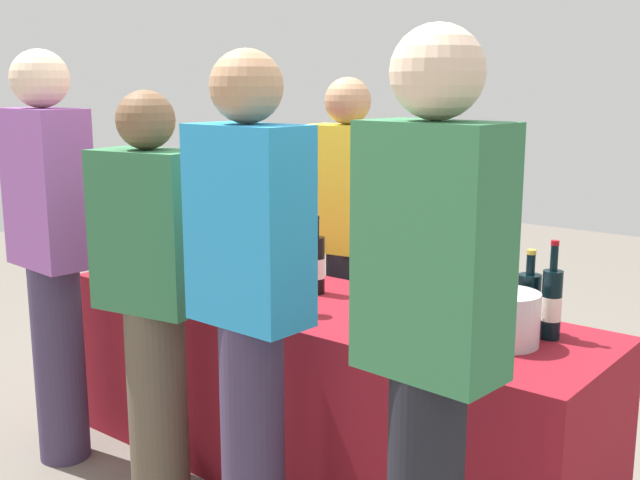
# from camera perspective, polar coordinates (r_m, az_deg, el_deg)

# --- Properties ---
(ground_plane) EXTENTS (12.00, 12.00, 0.00)m
(ground_plane) POSITION_cam_1_polar(r_m,az_deg,el_deg) (3.38, 0.00, -16.53)
(ground_plane) COLOR slate
(tasting_table) EXTENTS (2.29, 0.69, 0.73)m
(tasting_table) POSITION_cam_1_polar(r_m,az_deg,el_deg) (3.22, 0.00, -10.79)
(tasting_table) COLOR maroon
(tasting_table) RESTS_ON ground_plane
(wine_bottle_0) EXTENTS (0.08, 0.08, 0.30)m
(wine_bottle_0) POSITION_cam_1_polar(r_m,az_deg,el_deg) (3.66, -8.97, -0.46)
(wine_bottle_0) COLOR black
(wine_bottle_0) RESTS_ON tasting_table
(wine_bottle_1) EXTENTS (0.07, 0.07, 0.32)m
(wine_bottle_1) POSITION_cam_1_polar(r_m,az_deg,el_deg) (3.20, -0.30, -1.80)
(wine_bottle_1) COLOR black
(wine_bottle_1) RESTS_ON tasting_table
(wine_bottle_2) EXTENTS (0.08, 0.08, 0.33)m
(wine_bottle_2) POSITION_cam_1_polar(r_m,az_deg,el_deg) (3.00, 7.96, -2.83)
(wine_bottle_2) COLOR black
(wine_bottle_2) RESTS_ON tasting_table
(wine_bottle_3) EXTENTS (0.07, 0.07, 0.30)m
(wine_bottle_3) POSITION_cam_1_polar(r_m,az_deg,el_deg) (2.91, 10.66, -3.64)
(wine_bottle_3) COLOR black
(wine_bottle_3) RESTS_ON tasting_table
(wine_bottle_4) EXTENTS (0.08, 0.08, 0.29)m
(wine_bottle_4) POSITION_cam_1_polar(r_m,az_deg,el_deg) (2.81, 14.99, -4.38)
(wine_bottle_4) COLOR black
(wine_bottle_4) RESTS_ON tasting_table
(wine_bottle_5) EXTENTS (0.07, 0.07, 0.34)m
(wine_bottle_5) POSITION_cam_1_polar(r_m,az_deg,el_deg) (2.75, 16.54, -4.46)
(wine_bottle_5) COLOR black
(wine_bottle_5) RESTS_ON tasting_table
(wine_glass_0) EXTENTS (0.07, 0.07, 0.15)m
(wine_glass_0) POSITION_cam_1_polar(r_m,az_deg,el_deg) (3.34, -8.59, -1.67)
(wine_glass_0) COLOR silver
(wine_glass_0) RESTS_ON tasting_table
(wine_glass_1) EXTENTS (0.08, 0.08, 0.15)m
(wine_glass_1) POSITION_cam_1_polar(r_m,az_deg,el_deg) (2.91, -0.92, -3.52)
(wine_glass_1) COLOR silver
(wine_glass_1) RESTS_ON tasting_table
(wine_glass_2) EXTENTS (0.07, 0.07, 0.15)m
(wine_glass_2) POSITION_cam_1_polar(r_m,az_deg,el_deg) (2.75, 7.59, -4.40)
(wine_glass_2) COLOR silver
(wine_glass_2) RESTS_ON tasting_table
(ice_bucket) EXTENTS (0.22, 0.22, 0.18)m
(ice_bucket) POSITION_cam_1_polar(r_m,az_deg,el_deg) (2.66, 13.38, -5.58)
(ice_bucket) COLOR silver
(ice_bucket) RESTS_ON tasting_table
(server_pouring) EXTENTS (0.39, 0.25, 1.61)m
(server_pouring) POSITION_cam_1_polar(r_m,az_deg,el_deg) (3.69, 1.97, 0.48)
(server_pouring) COLOR black
(server_pouring) RESTS_ON ground_plane
(guest_0) EXTENTS (0.40, 0.24, 1.71)m
(guest_0) POSITION_cam_1_polar(r_m,az_deg,el_deg) (3.37, -19.02, -0.18)
(guest_0) COLOR #3F3351
(guest_0) RESTS_ON ground_plane
(guest_1) EXTENTS (0.44, 0.29, 1.56)m
(guest_1) POSITION_cam_1_polar(r_m,az_deg,el_deg) (2.92, -12.09, -3.63)
(guest_1) COLOR brown
(guest_1) RESTS_ON ground_plane
(guest_2) EXTENTS (0.39, 0.23, 1.69)m
(guest_2) POSITION_cam_1_polar(r_m,az_deg,el_deg) (2.49, -5.11, -4.00)
(guest_2) COLOR #3F3351
(guest_2) RESTS_ON ground_plane
(guest_3) EXTENTS (0.38, 0.23, 1.72)m
(guest_3) POSITION_cam_1_polar(r_m,az_deg,el_deg) (2.02, 8.02, -6.89)
(guest_3) COLOR black
(guest_3) RESTS_ON ground_plane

